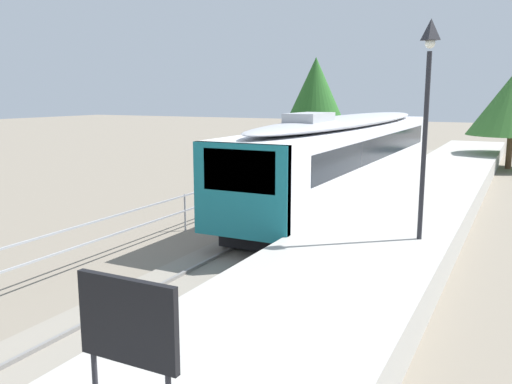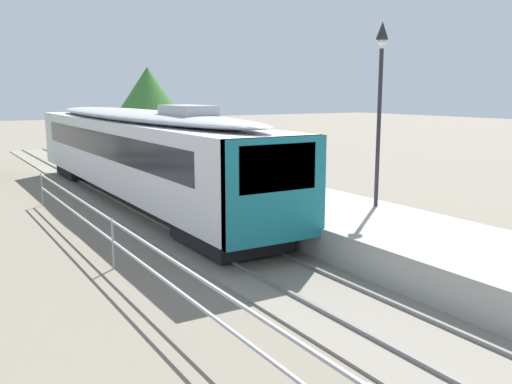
{
  "view_description": "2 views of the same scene",
  "coord_description": "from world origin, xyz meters",
  "views": [
    {
      "loc": [
        6.64,
        6.6,
        4.47
      ],
      "look_at": [
        0.0,
        19.72,
        1.8
      ],
      "focal_mm": 37.45,
      "sensor_mm": 36.0,
      "label": 1
    },
    {
      "loc": [
        -7.07,
        8.06,
        4.25
      ],
      "look_at": [
        0.0,
        19.72,
        1.8
      ],
      "focal_mm": 38.79,
      "sensor_mm": 36.0,
      "label": 2
    }
  ],
  "objects": [
    {
      "name": "ground_plane",
      "position": [
        -3.0,
        22.0,
        0.0
      ],
      "size": [
        160.0,
        160.0,
        0.0
      ],
      "primitive_type": "plane",
      "color": "slate"
    },
    {
      "name": "track_rails",
      "position": [
        0.0,
        22.0,
        0.03
      ],
      "size": [
        3.2,
        60.0,
        0.14
      ],
      "color": "gray",
      "rests_on": "ground"
    },
    {
      "name": "commuter_train",
      "position": [
        0.0,
        28.68,
        2.15
      ],
      "size": [
        2.82,
        20.16,
        3.74
      ],
      "color": "silver",
      "rests_on": "track_rails"
    },
    {
      "name": "station_platform",
      "position": [
        3.25,
        22.0,
        0.45
      ],
      "size": [
        3.9,
        60.0,
        0.9
      ],
      "primitive_type": "cube",
      "color": "#A8A59E",
      "rests_on": "ground"
    },
    {
      "name": "platform_lamp_mid_platform",
      "position": [
        4.43,
        20.09,
        4.62
      ],
      "size": [
        0.34,
        0.34,
        5.35
      ],
      "color": "#232328",
      "rests_on": "station_platform"
    },
    {
      "name": "platform_notice_board",
      "position": [
        3.23,
        10.49,
        2.19
      ],
      "size": [
        1.2,
        0.08,
        1.8
      ],
      "color": "#232328",
      "rests_on": "station_platform"
    },
    {
      "name": "tree_behind_station_far",
      "position": [
        -5.81,
        39.75,
        4.53
      ],
      "size": [
        4.31,
        4.31,
        6.89
      ],
      "color": "brown",
      "rests_on": "ground"
    },
    {
      "name": "tree_distant_left",
      "position": [
        -7.99,
        45.81,
        4.14
      ],
      "size": [
        4.3,
        4.3,
        6.58
      ],
      "color": "brown",
      "rests_on": "ground"
    }
  ]
}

